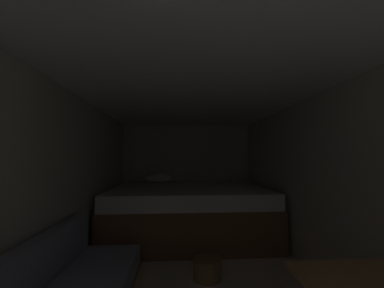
# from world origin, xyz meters

# --- Properties ---
(wall_back) EXTENTS (2.70, 0.05, 1.97)m
(wall_back) POSITION_xyz_m (0.00, 4.54, 0.98)
(wall_back) COLOR beige
(wall_back) RESTS_ON ground
(wall_left) EXTENTS (0.05, 5.18, 1.97)m
(wall_left) POSITION_xyz_m (-1.33, 1.92, 0.98)
(wall_left) COLOR beige
(wall_left) RESTS_ON ground
(wall_right) EXTENTS (0.05, 5.18, 1.97)m
(wall_right) POSITION_xyz_m (1.33, 1.92, 0.98)
(wall_right) COLOR beige
(wall_right) RESTS_ON ground
(ceiling_slab) EXTENTS (2.70, 5.18, 0.05)m
(ceiling_slab) POSITION_xyz_m (0.00, 1.92, 1.99)
(ceiling_slab) COLOR white
(ceiling_slab) RESTS_ON wall_left
(bed) EXTENTS (2.48, 1.81, 0.99)m
(bed) POSITION_xyz_m (-0.00, 3.57, 0.40)
(bed) COLOR brown
(bed) RESTS_ON ground
(wicker_basket) EXTENTS (0.30, 0.30, 0.21)m
(wicker_basket) POSITION_xyz_m (0.12, 2.19, 0.11)
(wicker_basket) COLOR olive
(wicker_basket) RESTS_ON ground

